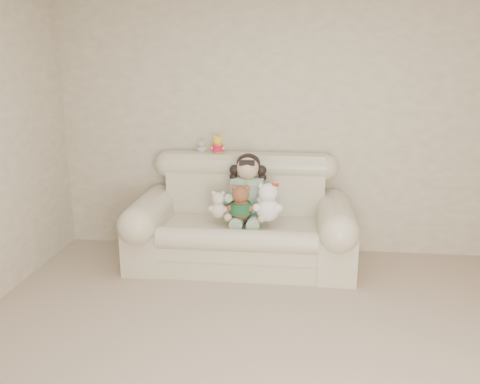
# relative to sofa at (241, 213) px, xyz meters

# --- Properties ---
(wall_back) EXTENTS (4.50, 0.00, 4.50)m
(wall_back) POSITION_rel_sofa_xyz_m (0.35, 0.50, 0.78)
(wall_back) COLOR beige
(wall_back) RESTS_ON ground
(sofa) EXTENTS (2.10, 0.95, 1.03)m
(sofa) POSITION_rel_sofa_xyz_m (0.00, 0.00, 0.00)
(sofa) COLOR beige
(sofa) RESTS_ON floor
(seated_child) EXTENTS (0.45, 0.53, 0.66)m
(seated_child) POSITION_rel_sofa_xyz_m (0.05, 0.08, 0.23)
(seated_child) COLOR #296736
(seated_child) RESTS_ON sofa
(brown_teddy) EXTENTS (0.28, 0.23, 0.38)m
(brown_teddy) POSITION_rel_sofa_xyz_m (0.01, -0.14, 0.18)
(brown_teddy) COLOR brown
(brown_teddy) RESTS_ON sofa
(white_cat) EXTENTS (0.32, 0.28, 0.43)m
(white_cat) POSITION_rel_sofa_xyz_m (0.26, -0.15, 0.20)
(white_cat) COLOR white
(white_cat) RESTS_ON sofa
(cream_teddy) EXTENTS (0.21, 0.17, 0.30)m
(cream_teddy) POSITION_rel_sofa_xyz_m (-0.20, -0.11, 0.13)
(cream_teddy) COLOR white
(cream_teddy) RESTS_ON sofa
(yellow_mini_bear) EXTENTS (0.17, 0.14, 0.22)m
(yellow_mini_bear) POSITION_rel_sofa_xyz_m (-0.27, 0.36, 0.61)
(yellow_mini_bear) COLOR yellow
(yellow_mini_bear) RESTS_ON sofa
(grey_mini_plush) EXTENTS (0.12, 0.10, 0.16)m
(grey_mini_plush) POSITION_rel_sofa_xyz_m (-0.44, 0.39, 0.58)
(grey_mini_plush) COLOR #AEAEB5
(grey_mini_plush) RESTS_ON sofa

